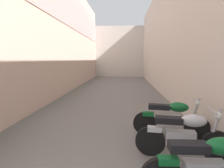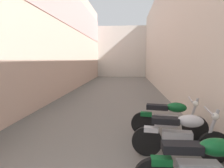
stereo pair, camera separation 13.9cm
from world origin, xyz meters
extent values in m
plane|color=#66635E|center=(0.00, 8.83, 0.00)|extent=(37.66, 37.66, 0.00)
cube|color=beige|center=(-2.91, 10.83, 3.49)|extent=(0.40, 21.66, 6.98)
cube|color=#DBA39E|center=(-2.70, 10.83, 5.03)|extent=(0.04, 21.66, 2.23)
cube|color=beige|center=(2.91, 10.83, 3.23)|extent=(0.40, 21.66, 6.45)
cube|color=beige|center=(0.00, 22.66, 2.84)|extent=(8.42, 2.00, 5.69)
ellipsoid|color=#0F5123|center=(1.94, 2.24, 0.78)|extent=(0.48, 0.27, 0.24)
cube|color=black|center=(1.48, 2.24, 0.76)|extent=(0.52, 0.23, 0.12)
cube|color=#0F5123|center=(1.22, 2.23, 0.56)|extent=(0.28, 0.14, 0.10)
cylinder|color=black|center=(2.38, 3.29, 0.30)|extent=(0.61, 0.16, 0.60)
cylinder|color=black|center=(1.14, 3.46, 0.30)|extent=(0.61, 0.16, 0.60)
cube|color=#9E9EA3|center=(1.71, 3.38, 0.42)|extent=(0.58, 0.27, 0.28)
ellipsoid|color=#B7B7BC|center=(1.94, 3.35, 0.78)|extent=(0.51, 0.32, 0.24)
cube|color=black|center=(1.48, 3.41, 0.76)|extent=(0.54, 0.29, 0.12)
cylinder|color=#9E9EA3|center=(2.31, 3.30, 0.65)|extent=(0.25, 0.09, 0.77)
cylinder|color=#9E9EA3|center=(2.24, 3.31, 1.00)|extent=(0.11, 0.58, 0.04)
sphere|color=silver|center=(2.36, 3.29, 0.90)|extent=(0.14, 0.14, 0.14)
cube|color=#B7B7BC|center=(1.22, 3.45, 0.56)|extent=(0.30, 0.18, 0.10)
cylinder|color=black|center=(2.38, 4.32, 0.30)|extent=(0.60, 0.18, 0.60)
cylinder|color=black|center=(1.15, 4.54, 0.30)|extent=(0.60, 0.18, 0.60)
cube|color=#9E9EA3|center=(1.71, 4.44, 0.42)|extent=(0.59, 0.30, 0.28)
ellipsoid|color=#0F5123|center=(1.94, 4.40, 0.78)|extent=(0.52, 0.34, 0.24)
cube|color=black|center=(1.48, 4.48, 0.76)|extent=(0.55, 0.31, 0.12)
cylinder|color=#9E9EA3|center=(2.31, 4.34, 0.65)|extent=(0.25, 0.10, 0.77)
cylinder|color=#9E9EA3|center=(2.24, 4.35, 1.00)|extent=(0.14, 0.58, 0.04)
sphere|color=silver|center=(2.36, 4.33, 0.90)|extent=(0.14, 0.14, 0.14)
cube|color=#0F5123|center=(1.22, 4.53, 0.56)|extent=(0.30, 0.19, 0.10)
camera|label=1|loc=(0.61, -0.31, 1.93)|focal=30.91mm
camera|label=2|loc=(0.75, -0.29, 1.93)|focal=30.91mm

